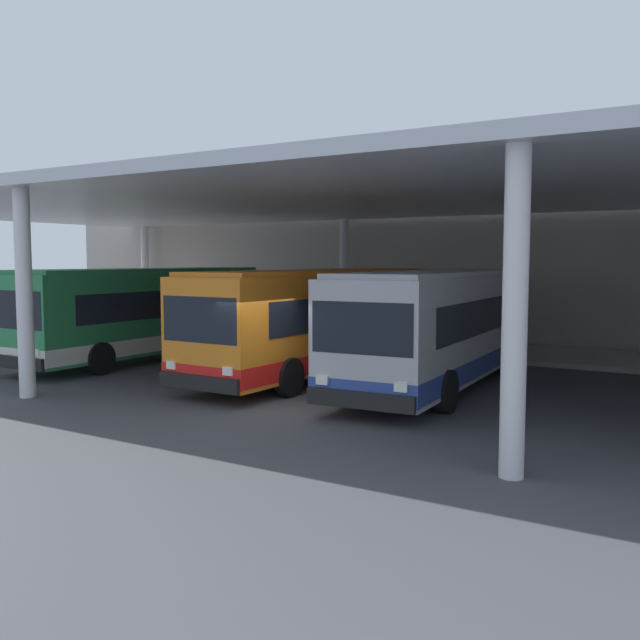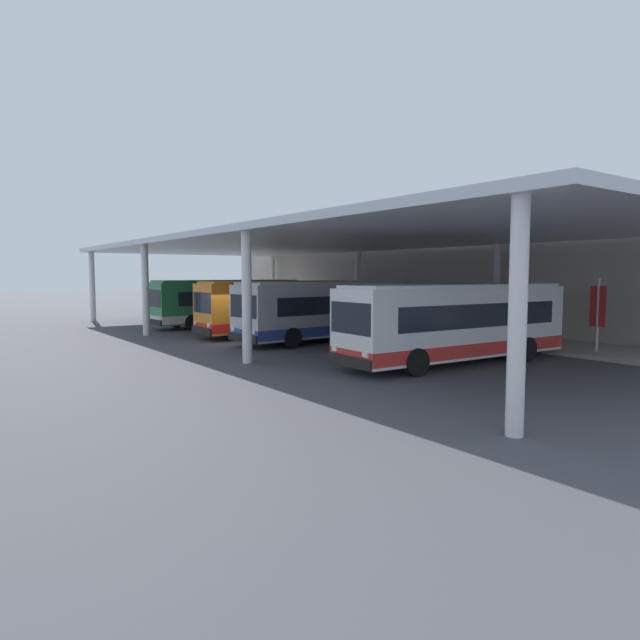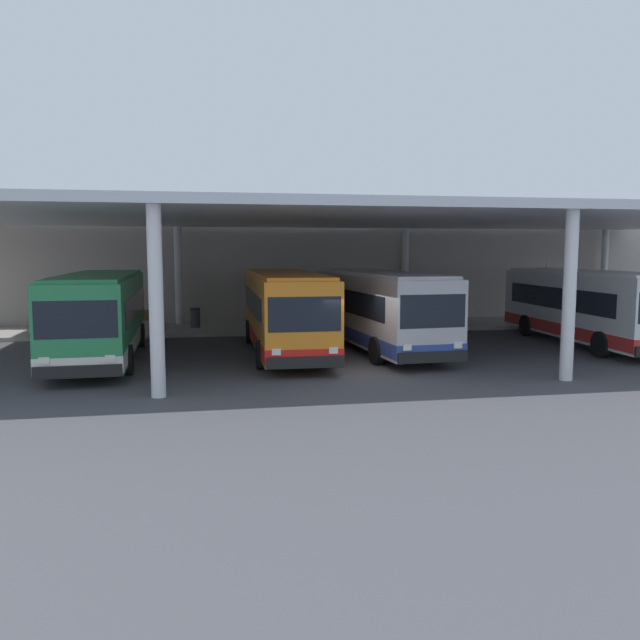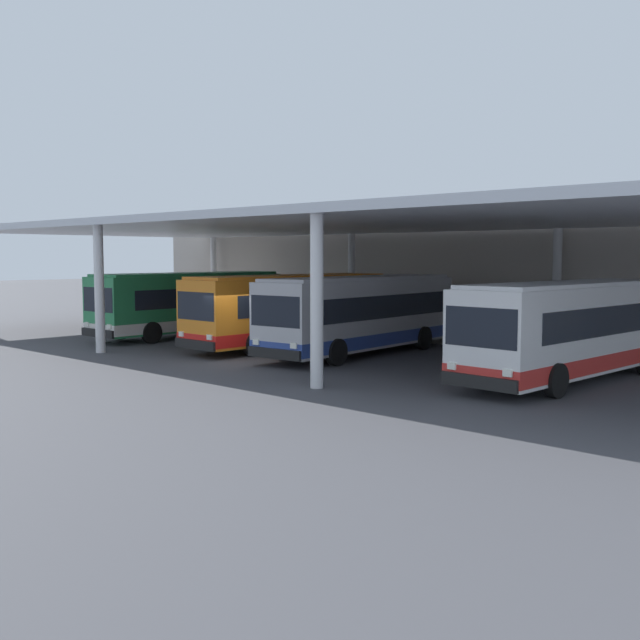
{
  "view_description": "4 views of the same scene",
  "coord_description": "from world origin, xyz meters",
  "views": [
    {
      "loc": [
        9.35,
        -13.38,
        3.47
      ],
      "look_at": [
        -1.78,
        4.46,
        1.65
      ],
      "focal_mm": 39.21,
      "sensor_mm": 36.0,
      "label": 1
    },
    {
      "loc": [
        25.63,
        -12.94,
        3.57
      ],
      "look_at": [
        4.25,
        2.49,
        1.36
      ],
      "focal_mm": 30.84,
      "sensor_mm": 36.0,
      "label": 2
    },
    {
      "loc": [
        -4.89,
        -19.95,
        4.02
      ],
      "look_at": [
        -0.66,
        2.76,
        1.45
      ],
      "focal_mm": 35.12,
      "sensor_mm": 36.0,
      "label": 3
    },
    {
      "loc": [
        21.61,
        -18.93,
        3.99
      ],
      "look_at": [
        1.18,
        2.99,
        1.44
      ],
      "focal_mm": 42.15,
      "sensor_mm": 36.0,
      "label": 4
    }
  ],
  "objects": [
    {
      "name": "banner_sign",
      "position": [
        13.32,
        10.94,
        1.98
      ],
      "size": [
        0.7,
        0.12,
        3.2
      ],
      "color": "#B2B2B7",
      "rests_on": "platform_kerb"
    },
    {
      "name": "bus_far_bay",
      "position": [
        11.16,
        4.16,
        1.66
      ],
      "size": [
        3.06,
        10.64,
        3.17
      ],
      "color": "white",
      "rests_on": "ground"
    },
    {
      "name": "ground_plane",
      "position": [
        0.0,
        0.0,
        0.0
      ],
      "size": [
        200.0,
        200.0,
        0.0
      ],
      "primitive_type": "plane",
      "color": "#47474C"
    },
    {
      "name": "station_building_facade",
      "position": [
        0.0,
        15.0,
        3.27
      ],
      "size": [
        48.0,
        1.6,
        6.55
      ],
      "primitive_type": "cube",
      "color": "#ADA399",
      "rests_on": "ground"
    },
    {
      "name": "bus_middle_bay",
      "position": [
        2.08,
        4.48,
        1.66
      ],
      "size": [
        3.26,
        10.68,
        3.17
      ],
      "color": "#B7B7BC",
      "rests_on": "ground"
    },
    {
      "name": "trash_bin",
      "position": [
        -5.34,
        11.82,
        0.68
      ],
      "size": [
        0.52,
        0.52,
        0.98
      ],
      "color": "#33383D",
      "rests_on": "platform_kerb"
    },
    {
      "name": "bus_nearest_bay",
      "position": [
        -8.66,
        3.99,
        1.66
      ],
      "size": [
        2.94,
        10.6,
        3.17
      ],
      "color": "#28844C",
      "rests_on": "ground"
    },
    {
      "name": "platform_kerb",
      "position": [
        0.0,
        11.75,
        0.09
      ],
      "size": [
        42.0,
        4.5,
        0.18
      ],
      "primitive_type": "cube",
      "color": "#A39E93",
      "rests_on": "ground"
    },
    {
      "name": "bench_waiting",
      "position": [
        -7.78,
        11.82,
        0.66
      ],
      "size": [
        1.8,
        0.45,
        0.92
      ],
      "color": "brown",
      "rests_on": "platform_kerb"
    },
    {
      "name": "bus_second_bay",
      "position": [
        -1.77,
        4.29,
        1.66
      ],
      "size": [
        2.8,
        10.55,
        3.17
      ],
      "color": "orange",
      "rests_on": "ground"
    },
    {
      "name": "canopy_shelter",
      "position": [
        0.0,
        5.5,
        5.31
      ],
      "size": [
        40.0,
        17.0,
        5.55
      ],
      "color": "silver",
      "rests_on": "ground"
    }
  ]
}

